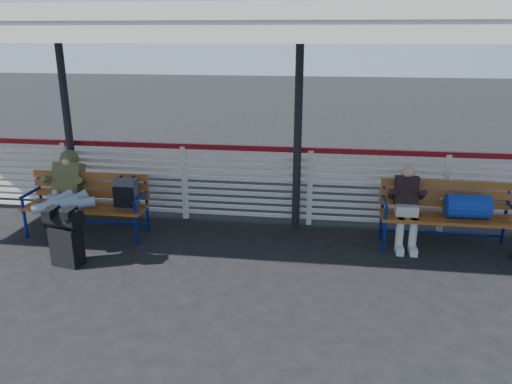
# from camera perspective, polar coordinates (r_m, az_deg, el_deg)

# --- Properties ---
(ground) EXTENTS (60.00, 60.00, 0.00)m
(ground) POSITION_cam_1_polar(r_m,az_deg,el_deg) (6.60, -12.50, -8.70)
(ground) COLOR black
(ground) RESTS_ON ground
(fence) EXTENTS (12.08, 0.08, 1.24)m
(fence) POSITION_cam_1_polar(r_m,az_deg,el_deg) (8.04, -8.19, 1.46)
(fence) COLOR silver
(fence) RESTS_ON ground
(canopy) EXTENTS (12.60, 3.60, 3.16)m
(canopy) POSITION_cam_1_polar(r_m,az_deg,el_deg) (6.75, -11.65, 18.67)
(canopy) COLOR silver
(canopy) RESTS_ON ground
(luggage_stack) EXTENTS (0.51, 0.36, 0.78)m
(luggage_stack) POSITION_cam_1_polar(r_m,az_deg,el_deg) (6.87, -20.94, -4.55)
(luggage_stack) COLOR black
(luggage_stack) RESTS_ON ground
(bench_left) EXTENTS (1.80, 0.56, 0.92)m
(bench_left) POSITION_cam_1_polar(r_m,az_deg,el_deg) (7.68, -17.57, -0.57)
(bench_left) COLOR #A14F1F
(bench_left) RESTS_ON ground
(bench_right) EXTENTS (1.80, 0.56, 0.92)m
(bench_right) POSITION_cam_1_polar(r_m,az_deg,el_deg) (7.41, 21.94, -1.68)
(bench_right) COLOR #A14F1F
(bench_right) RESTS_ON ground
(traveler_man) EXTENTS (0.93, 1.63, 0.77)m
(traveler_man) POSITION_cam_1_polar(r_m,az_deg,el_deg) (7.51, -21.02, -0.55)
(traveler_man) COLOR #7F95AC
(traveler_man) RESTS_ON ground
(companion_person) EXTENTS (0.32, 0.66, 1.15)m
(companion_person) POSITION_cam_1_polar(r_m,az_deg,el_deg) (7.26, 16.82, -1.47)
(companion_person) COLOR beige
(companion_person) RESTS_ON ground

